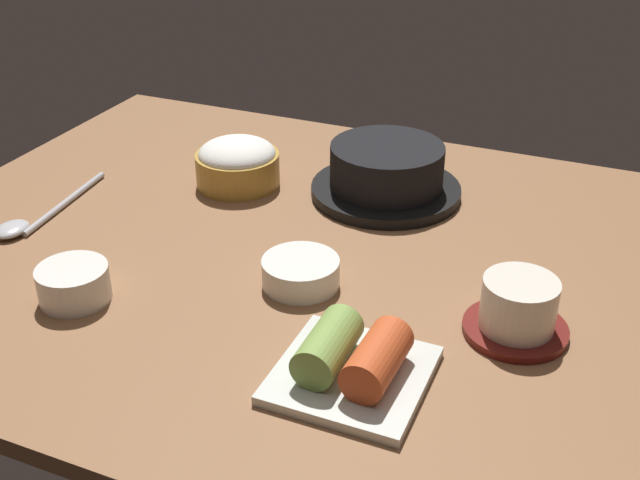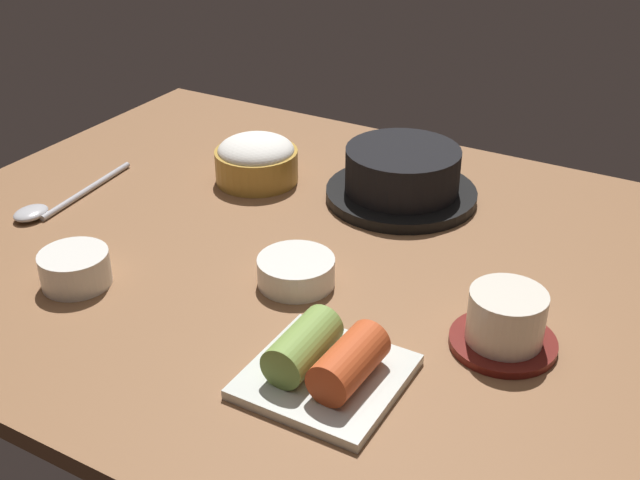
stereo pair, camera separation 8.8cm
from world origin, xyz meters
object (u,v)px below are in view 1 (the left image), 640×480
rice_bowl (237,163)px  tea_cup_with_saucer (518,309)px  kimchi_plate (352,362)px  banchan_cup_center (301,271)px  spoon (31,219)px  side_bowl_near (74,283)px  stone_pot (387,172)px

rice_bowl → tea_cup_with_saucer: (41.16, -19.39, -0.33)cm
rice_bowl → kimchi_plate: rice_bowl is taller
banchan_cup_center → spoon: bearing=-179.3°
side_bowl_near → stone_pot: bearing=58.6°
stone_pot → side_bowl_near: size_ratio=2.62×
kimchi_plate → side_bowl_near: 31.39cm
kimchi_plate → banchan_cup_center: bearing=130.3°
banchan_cup_center → kimchi_plate: bearing=-49.7°
stone_pot → banchan_cup_center: size_ratio=2.34×
stone_pot → rice_bowl: bearing=-167.0°
stone_pot → tea_cup_with_saucer: stone_pot is taller
side_bowl_near → spoon: size_ratio=0.37×
kimchi_plate → spoon: bearing=165.3°
spoon → kimchi_plate: bearing=-14.7°
tea_cup_with_saucer → side_bowl_near: size_ratio=1.38×
kimchi_plate → rice_bowl: bearing=131.8°
spoon → stone_pot: bearing=33.2°
stone_pot → side_bowl_near: (-21.94, -35.97, -1.32)cm
stone_pot → spoon: stone_pot is taller
rice_bowl → tea_cup_with_saucer: 45.50cm
tea_cup_with_saucer → side_bowl_near: bearing=-164.5°
tea_cup_with_saucer → spoon: (-59.18, -0.71, -2.19)cm
tea_cup_with_saucer → kimchi_plate: tea_cup_with_saucer is taller
stone_pot → kimchi_plate: bearing=-75.7°
stone_pot → side_bowl_near: stone_pot is taller
stone_pot → side_bowl_near: 42.16cm
kimchi_plate → spoon: (-46.97, 12.31, -1.42)cm
tea_cup_with_saucer → stone_pot: bearing=132.2°
stone_pot → kimchi_plate: stone_pot is taller
rice_bowl → banchan_cup_center: size_ratio=1.34×
rice_bowl → side_bowl_near: bearing=-94.4°
tea_cup_with_saucer → banchan_cup_center: 23.04cm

